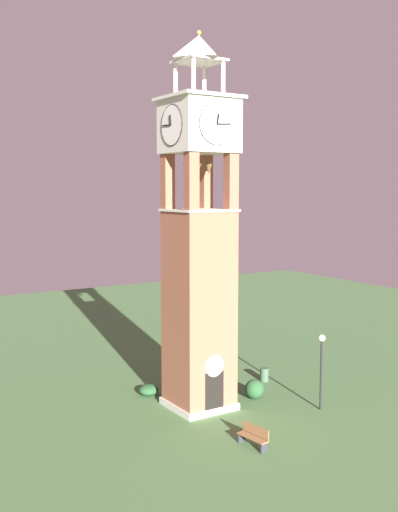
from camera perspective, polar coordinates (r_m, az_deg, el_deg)
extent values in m
plane|color=#476B3D|center=(33.24, 0.00, -13.87)|extent=(80.00, 80.00, 0.00)
cube|color=#93543D|center=(31.84, 0.00, -5.12)|extent=(2.90, 2.90, 10.31)
cube|color=silver|center=(33.18, 0.00, -13.59)|extent=(3.10, 3.10, 0.35)
cube|color=black|center=(31.70, 1.45, -12.68)|extent=(1.10, 0.04, 2.20)
cylinder|color=silver|center=(31.28, 1.46, -10.25)|extent=(1.10, 0.04, 1.10)
cube|color=#93543D|center=(29.61, -0.71, 6.90)|extent=(0.56, 0.56, 2.92)
cube|color=#93543D|center=(30.90, 3.02, 6.87)|extent=(0.56, 0.56, 2.92)
cube|color=#93543D|center=(31.63, -2.95, 6.85)|extent=(0.56, 0.56, 2.92)
cube|color=#93543D|center=(32.84, 0.64, 6.84)|extent=(0.56, 0.56, 2.92)
cube|color=silver|center=(31.24, 0.00, 4.30)|extent=(3.06, 3.06, 0.12)
cone|color=brown|center=(31.66, 0.92, 8.13)|extent=(0.39, 0.39, 0.54)
cone|color=brown|center=(31.54, -1.07, 8.14)|extent=(0.51, 0.51, 0.53)
cone|color=brown|center=(30.60, -0.16, 8.20)|extent=(0.49, 0.49, 0.45)
cube|color=silver|center=(31.38, 0.00, 11.96)|extent=(3.14, 3.14, 2.66)
cylinder|color=white|center=(30.06, 1.66, 12.21)|extent=(2.02, 0.05, 2.02)
torus|color=black|center=(30.06, 1.66, 12.21)|extent=(2.04, 0.06, 2.04)
cube|color=black|center=(30.05, 1.78, 12.69)|extent=(0.16, 0.03, 0.51)
cube|color=black|center=(30.24, 2.37, 12.22)|extent=(0.81, 0.03, 0.11)
cylinder|color=white|center=(32.73, -1.52, 11.72)|extent=(2.02, 0.05, 2.02)
torus|color=black|center=(32.73, -1.52, 11.72)|extent=(2.04, 0.06, 2.04)
cube|color=black|center=(32.82, -1.52, 12.14)|extent=(0.16, 0.03, 0.51)
cube|color=black|center=(32.99, -0.96, 11.72)|extent=(0.81, 0.03, 0.11)
cylinder|color=white|center=(30.57, -2.58, 12.11)|extent=(0.05, 2.02, 2.02)
torus|color=black|center=(30.57, -2.58, 12.11)|extent=(0.06, 2.04, 2.04)
cube|color=black|center=(30.59, -2.71, 12.58)|extent=(0.03, 0.16, 0.51)
cube|color=black|center=(30.89, -3.06, 12.09)|extent=(0.03, 0.81, 0.11)
cylinder|color=white|center=(32.26, 2.44, 11.80)|extent=(0.05, 2.02, 2.02)
torus|color=black|center=(32.26, 2.44, 11.80)|extent=(0.06, 2.04, 2.04)
cube|color=black|center=(32.34, 2.50, 12.23)|extent=(0.03, 0.16, 0.51)
cube|color=black|center=(32.62, 2.12, 11.78)|extent=(0.03, 0.81, 0.11)
cube|color=silver|center=(31.56, 0.00, 14.51)|extent=(3.50, 3.50, 0.16)
cylinder|color=silver|center=(30.53, -0.53, 16.53)|extent=(0.22, 0.22, 1.67)
cylinder|color=silver|center=(31.46, 2.26, 16.22)|extent=(0.22, 0.22, 1.67)
cylinder|color=silver|center=(31.99, -2.22, 16.05)|extent=(0.22, 0.22, 1.67)
cylinder|color=silver|center=(32.88, 0.49, 15.79)|extent=(0.22, 0.22, 1.67)
cube|color=silver|center=(31.87, 0.00, 17.73)|extent=(2.17, 2.17, 0.12)
pyramid|color=silver|center=(32.01, 0.00, 18.88)|extent=(2.17, 2.17, 1.19)
sphere|color=#B79338|center=(32.17, 0.00, 20.13)|extent=(0.24, 0.24, 0.24)
cube|color=brown|center=(28.40, 5.03, -16.52)|extent=(0.64, 1.64, 0.06)
cube|color=brown|center=(28.42, 5.31, -15.90)|extent=(0.25, 1.59, 0.44)
cube|color=#2D2D33|center=(28.03, 6.10, -17.38)|extent=(0.40, 0.13, 0.42)
cube|color=#2D2D33|center=(28.97, 3.98, -16.56)|extent=(0.40, 0.13, 0.42)
cylinder|color=black|center=(32.86, 11.33, -10.90)|extent=(0.12, 0.12, 3.63)
sphere|color=#F9EFCC|center=(32.34, 11.41, -7.52)|extent=(0.36, 0.36, 0.36)
cylinder|color=#38513D|center=(37.41, 6.12, -10.95)|extent=(0.52, 0.52, 0.80)
ellipsoid|color=#234C28|center=(34.35, 5.22, -12.28)|extent=(1.06, 1.06, 1.07)
ellipsoid|color=#234C28|center=(36.54, -0.43, -11.13)|extent=(1.03, 1.03, 1.05)
ellipsoid|color=#234C28|center=(34.93, -4.73, -12.36)|extent=(1.09, 1.09, 0.60)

